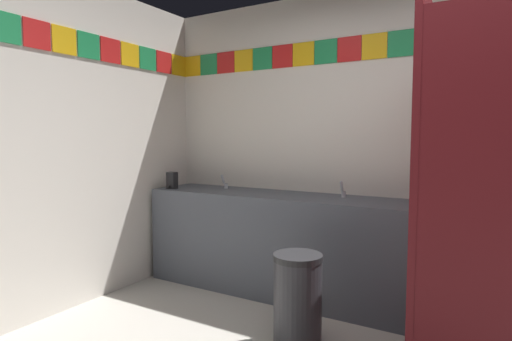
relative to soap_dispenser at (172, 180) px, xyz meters
The scene contains 8 objects.
wall_back 2.18m from the soap_dispenser, 13.21° to the left, with size 4.59×0.09×2.59m.
wall_side 1.36m from the soap_dispenser, 100.54° to the right, with size 0.09×3.48×2.59m.
vanity_counter 1.15m from the soap_dispenser, ahead, with size 2.34×0.57×0.86m.
faucet_left 0.50m from the soap_dispenser, 30.51° to the left, with size 0.04×0.10×0.14m.
faucet_right 1.62m from the soap_dispenser, ahead, with size 0.04×0.10×0.14m.
soap_dispenser is the anchor object (origin of this frame).
stall_divider 2.58m from the soap_dispenser, 12.00° to the right, with size 0.92×1.46×2.02m.
trash_bin 1.81m from the soap_dispenser, 20.03° to the right, with size 0.32×0.32×0.60m.
Camera 1 is at (0.61, -1.72, 1.36)m, focal length 29.29 mm.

